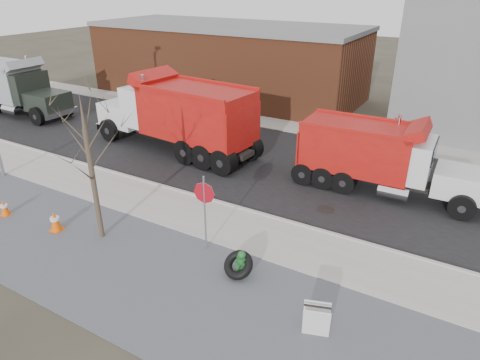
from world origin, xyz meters
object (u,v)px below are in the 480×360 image
Objects in this scene: truck_tire at (238,265)px; dump_truck_red_b at (178,113)px; fire_hydrant at (242,264)px; dump_truck_red_a at (380,155)px; sandwich_board at (316,321)px; dump_truck_grey at (13,86)px; stop_sign at (204,201)px.

dump_truck_red_b reaches higher than truck_tire.
fire_hydrant is 0.88× the size of truck_tire.
fire_hydrant is 8.27m from dump_truck_red_a.
dump_truck_red_b is at bearing 123.38° from sandwich_board.
dump_truck_grey is at bearing 160.59° from truck_tire.
sandwich_board is 26.17m from dump_truck_grey.
sandwich_board is 0.10× the size of dump_truck_red_b.
fire_hydrant is at bearing -19.44° from dump_truck_grey.
fire_hydrant is 23.08m from dump_truck_grey.
dump_truck_red_b reaches higher than stop_sign.
dump_truck_red_b is at bearing 136.61° from truck_tire.
dump_truck_red_a is (-0.78, 9.11, 1.13)m from sandwich_board.
stop_sign reaches higher than sandwich_board.
sandwich_board is at bearing -4.92° from stop_sign.
truck_tire is at bearing 141.02° from sandwich_board.
truck_tire is at bearing -106.39° from dump_truck_red_a.
dump_truck_red_b reaches higher than sandwich_board.
dump_truck_red_a is 10.18m from dump_truck_red_b.
stop_sign is 21.21m from dump_truck_grey.
dump_truck_grey reaches higher than stop_sign.
dump_truck_red_a is (2.15, 8.00, 1.22)m from truck_tire.
fire_hydrant reaches higher than truck_tire.
stop_sign is at bearing -19.43° from dump_truck_grey.
dump_truck_grey is (-21.70, 7.64, 1.45)m from truck_tire.
stop_sign reaches higher than truck_tire.
dump_truck_red_b is (-10.16, -0.43, 0.40)m from dump_truck_red_a.
truck_tire is 2.31m from stop_sign.
sandwich_board is (4.58, -1.80, -1.36)m from stop_sign.
dump_truck_red_a is 0.99× the size of dump_truck_grey.
sandwich_board is at bearing -19.87° from dump_truck_grey.
sandwich_board is 0.12× the size of dump_truck_red_a.
stop_sign is 0.34× the size of dump_truck_red_a.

